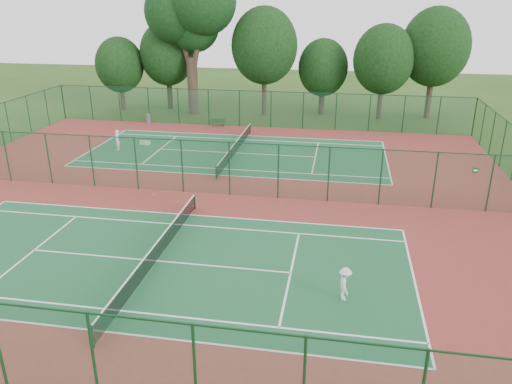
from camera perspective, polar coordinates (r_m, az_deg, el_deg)
ground at (r=32.17m, az=-5.67°, el=-0.15°), size 120.00×120.00×0.00m
red_pad at (r=32.16m, az=-5.67°, el=-0.14°), size 40.00×36.00×0.01m
court_near at (r=24.43m, az=-11.25°, el=-7.74°), size 23.77×10.97×0.01m
court_far at (r=40.42m, az=-2.32°, el=4.47°), size 23.77×10.97×0.01m
fence_north at (r=48.55m, az=-0.10°, el=9.49°), size 40.00×0.09×3.50m
fence_south at (r=16.84m, az=-22.90°, el=-16.87°), size 40.00×0.09×3.50m
fence_divider at (r=31.57m, az=-5.78°, el=2.83°), size 40.00×0.09×3.50m
tennis_net_near at (r=24.18m, az=-11.34°, el=-6.64°), size 0.10×12.90×0.97m
tennis_net_far at (r=40.27m, az=-2.33°, el=5.19°), size 0.10×12.90×0.97m
player_near at (r=21.16m, az=10.12°, el=-10.29°), size 0.68×1.01×1.44m
player_far at (r=42.52m, az=-15.58°, el=5.73°), size 0.57×0.70×1.67m
trash_bin at (r=51.37m, az=-12.21°, el=8.18°), size 0.63×0.63×0.90m
bench at (r=49.09m, az=-4.35°, el=7.96°), size 1.34×0.80×0.80m
kit_bag at (r=43.79m, az=-12.59°, el=5.51°), size 0.87×0.38×0.32m
stray_ball_a at (r=31.02m, az=-3.30°, el=-0.82°), size 0.07×0.07×0.07m
stray_ball_b at (r=30.64m, az=2.94°, el=-1.10°), size 0.07×0.07×0.07m
stray_ball_c at (r=32.36m, az=-11.58°, el=-0.27°), size 0.07×0.07×0.07m
big_tree at (r=54.09m, az=-7.45°, el=19.81°), size 9.60×7.03×14.75m
evergreen_row at (r=54.88m, az=1.57°, el=8.98°), size 39.00×5.00×12.00m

